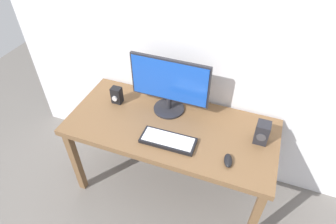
# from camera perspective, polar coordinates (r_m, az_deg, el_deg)

# --- Properties ---
(ground_plane) EXTENTS (6.00, 6.00, 0.00)m
(ground_plane) POSITION_cam_1_polar(r_m,az_deg,el_deg) (2.59, 0.47, -14.05)
(ground_plane) COLOR slate
(desk) EXTENTS (1.49, 0.68, 0.72)m
(desk) POSITION_cam_1_polar(r_m,az_deg,el_deg) (2.09, 0.57, -4.09)
(desk) COLOR brown
(desk) RESTS_ON ground_plane
(monitor) EXTENTS (0.58, 0.23, 0.43)m
(monitor) POSITION_cam_1_polar(r_m,az_deg,el_deg) (2.03, 0.29, 5.49)
(monitor) COLOR #232328
(monitor) RESTS_ON desk
(keyboard_primary) EXTENTS (0.37, 0.16, 0.03)m
(keyboard_primary) POSITION_cam_1_polar(r_m,az_deg,el_deg) (1.91, 0.02, -5.68)
(keyboard_primary) COLOR black
(keyboard_primary) RESTS_ON desk
(mouse) EXTENTS (0.07, 0.12, 0.04)m
(mouse) POSITION_cam_1_polar(r_m,az_deg,el_deg) (1.84, 11.93, -9.46)
(mouse) COLOR black
(mouse) RESTS_ON desk
(speaker_right) EXTENTS (0.09, 0.09, 0.16)m
(speaker_right) POSITION_cam_1_polar(r_m,az_deg,el_deg) (1.97, 18.29, -3.93)
(speaker_right) COLOR #232328
(speaker_right) RESTS_ON desk
(audio_controller) EXTENTS (0.08, 0.07, 0.13)m
(audio_controller) POSITION_cam_1_polar(r_m,az_deg,el_deg) (2.22, -10.21, 3.31)
(audio_controller) COLOR black
(audio_controller) RESTS_ON desk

